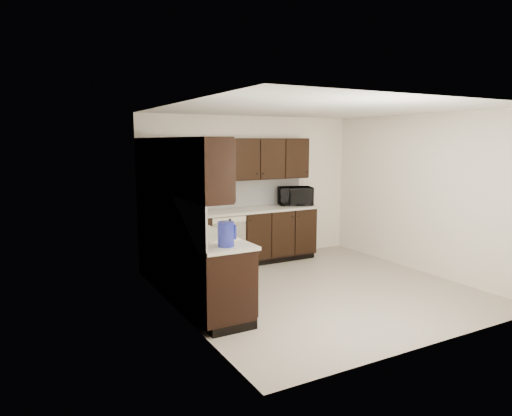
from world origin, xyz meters
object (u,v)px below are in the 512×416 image
(storage_bin, at_px, (168,214))
(blue_pitcher, at_px, (226,234))
(microwave, at_px, (295,196))
(toaster_oven, at_px, (158,210))
(sink, at_px, (206,241))

(storage_bin, distance_m, blue_pitcher, 1.97)
(microwave, bearing_deg, toaster_oven, -158.73)
(sink, height_order, toaster_oven, sink)
(sink, height_order, storage_bin, sink)
(storage_bin, bearing_deg, sink, -88.61)
(sink, relative_size, storage_bin, 2.03)
(microwave, xyz_separation_m, storage_bin, (-2.46, -0.37, -0.08))
(sink, xyz_separation_m, microwave, (2.43, 1.74, 0.22))
(storage_bin, bearing_deg, microwave, 8.64)
(sink, relative_size, microwave, 1.40)
(microwave, relative_size, storage_bin, 1.45)
(sink, relative_size, toaster_oven, 2.59)
(microwave, xyz_separation_m, toaster_oven, (-2.50, -0.02, -0.06))
(toaster_oven, relative_size, storage_bin, 0.79)
(toaster_oven, height_order, blue_pitcher, blue_pitcher)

